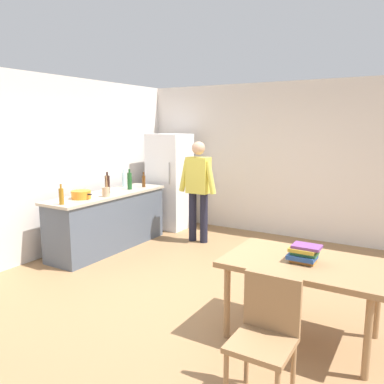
# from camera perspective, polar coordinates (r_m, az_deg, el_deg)

# --- Properties ---
(ground_plane) EXTENTS (14.00, 14.00, 0.00)m
(ground_plane) POSITION_cam_1_polar(r_m,az_deg,el_deg) (4.76, -0.36, -14.56)
(ground_plane) COLOR #936D47
(wall_back) EXTENTS (6.40, 0.12, 2.70)m
(wall_back) POSITION_cam_1_polar(r_m,az_deg,el_deg) (7.10, 12.32, 4.62)
(wall_back) COLOR silver
(wall_back) RESTS_ON ground_plane
(wall_left) EXTENTS (0.12, 5.60, 2.70)m
(wall_left) POSITION_cam_1_polar(r_m,az_deg,el_deg) (6.26, -20.20, 3.57)
(wall_left) COLOR silver
(wall_left) RESTS_ON ground_plane
(kitchen_counter) EXTENTS (0.64, 2.20, 0.90)m
(kitchen_counter) POSITION_cam_1_polar(r_m,az_deg,el_deg) (6.38, -12.11, -4.13)
(kitchen_counter) COLOR #4C5666
(kitchen_counter) RESTS_ON ground_plane
(refrigerator) EXTENTS (0.70, 0.67, 1.80)m
(refrigerator) POSITION_cam_1_polar(r_m,az_deg,el_deg) (7.46, -3.29, 1.59)
(refrigerator) COLOR white
(refrigerator) RESTS_ON ground_plane
(person) EXTENTS (0.70, 0.22, 1.70)m
(person) POSITION_cam_1_polar(r_m,az_deg,el_deg) (6.49, 0.92, 1.06)
(person) COLOR #1E1E2D
(person) RESTS_ON ground_plane
(dining_table) EXTENTS (1.40, 0.90, 0.75)m
(dining_table) POSITION_cam_1_polar(r_m,az_deg,el_deg) (3.74, 16.08, -10.78)
(dining_table) COLOR #9E754C
(dining_table) RESTS_ON ground_plane
(chair) EXTENTS (0.42, 0.42, 0.91)m
(chair) POSITION_cam_1_polar(r_m,az_deg,el_deg) (2.95, 10.78, -19.35)
(chair) COLOR #9E754C
(chair) RESTS_ON ground_plane
(cooking_pot) EXTENTS (0.40, 0.28, 0.12)m
(cooking_pot) POSITION_cam_1_polar(r_m,az_deg,el_deg) (5.90, -15.95, -0.38)
(cooking_pot) COLOR orange
(cooking_pot) RESTS_ON kitchen_counter
(utensil_jar) EXTENTS (0.11, 0.11, 0.32)m
(utensil_jar) POSITION_cam_1_polar(r_m,az_deg,el_deg) (5.98, -12.50, 0.09)
(utensil_jar) COLOR tan
(utensil_jar) RESTS_ON kitchen_counter
(bottle_oil_amber) EXTENTS (0.06, 0.06, 0.28)m
(bottle_oil_amber) POSITION_cam_1_polar(r_m,az_deg,el_deg) (5.55, -18.61, -0.56)
(bottle_oil_amber) COLOR #996619
(bottle_oil_amber) RESTS_ON kitchen_counter
(bottle_wine_dark) EXTENTS (0.08, 0.08, 0.34)m
(bottle_wine_dark) POSITION_cam_1_polar(r_m,az_deg,el_deg) (6.26, -12.30, 1.14)
(bottle_wine_dark) COLOR black
(bottle_wine_dark) RESTS_ON kitchen_counter
(bottle_wine_green) EXTENTS (0.08, 0.08, 0.34)m
(bottle_wine_green) POSITION_cam_1_polar(r_m,az_deg,el_deg) (6.57, -9.14, 1.64)
(bottle_wine_green) COLOR #1E5123
(bottle_wine_green) RESTS_ON kitchen_counter
(bottle_beer_brown) EXTENTS (0.06, 0.06, 0.26)m
(bottle_beer_brown) POSITION_cam_1_polar(r_m,az_deg,el_deg) (6.79, -7.10, 1.62)
(bottle_beer_brown) COLOR #5B3314
(bottle_beer_brown) RESTS_ON kitchen_counter
(bottle_water_clear) EXTENTS (0.07, 0.07, 0.30)m
(bottle_water_clear) POSITION_cam_1_polar(r_m,az_deg,el_deg) (6.89, -9.96, 1.83)
(bottle_water_clear) COLOR silver
(bottle_water_clear) RESTS_ON kitchen_counter
(book_stack) EXTENTS (0.28, 0.21, 0.16)m
(book_stack) POSITION_cam_1_polar(r_m,az_deg,el_deg) (3.66, 16.07, -8.62)
(book_stack) COLOR orange
(book_stack) RESTS_ON dining_table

